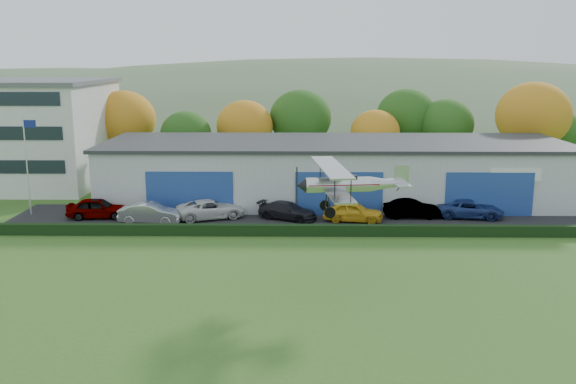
{
  "coord_description": "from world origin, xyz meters",
  "views": [
    {
      "loc": [
        1.62,
        -27.16,
        12.51
      ],
      "look_at": [
        1.08,
        10.37,
        4.45
      ],
      "focal_mm": 39.12,
      "sensor_mm": 36.0,
      "label": 1
    }
  ],
  "objects_px": {
    "car_6": "(470,209)",
    "biplane": "(348,183)",
    "car_2": "(211,209)",
    "car_5": "(412,209)",
    "car_1": "(150,213)",
    "flagpole": "(28,157)",
    "car_3": "(288,211)",
    "hangar": "(335,170)",
    "car_4": "(353,212)",
    "office_block": "(1,132)",
    "car_0": "(98,208)"
  },
  "relations": [
    {
      "from": "flagpole",
      "to": "car_1",
      "type": "height_order",
      "value": "flagpole"
    },
    {
      "from": "car_4",
      "to": "car_1",
      "type": "bearing_deg",
      "value": 102.61
    },
    {
      "from": "car_4",
      "to": "car_6",
      "type": "distance_m",
      "value": 9.47
    },
    {
      "from": "hangar",
      "to": "car_1",
      "type": "relative_size",
      "value": 8.52
    },
    {
      "from": "hangar",
      "to": "biplane",
      "type": "distance_m",
      "value": 21.38
    },
    {
      "from": "office_block",
      "to": "car_0",
      "type": "relative_size",
      "value": 4.34
    },
    {
      "from": "office_block",
      "to": "car_5",
      "type": "distance_m",
      "value": 41.37
    },
    {
      "from": "car_5",
      "to": "hangar",
      "type": "bearing_deg",
      "value": 40.27
    },
    {
      "from": "car_3",
      "to": "car_0",
      "type": "bearing_deg",
      "value": 114.21
    },
    {
      "from": "biplane",
      "to": "car_1",
      "type": "bearing_deg",
      "value": 131.66
    },
    {
      "from": "hangar",
      "to": "car_6",
      "type": "distance_m",
      "value": 12.45
    },
    {
      "from": "car_5",
      "to": "flagpole",
      "type": "bearing_deg",
      "value": 88.15
    },
    {
      "from": "hangar",
      "to": "car_4",
      "type": "bearing_deg",
      "value": -82.83
    },
    {
      "from": "office_block",
      "to": "car_1",
      "type": "bearing_deg",
      "value": -40.41
    },
    {
      "from": "office_block",
      "to": "car_5",
      "type": "xyz_separation_m",
      "value": [
        38.78,
        -13.72,
        -4.43
      ]
    },
    {
      "from": "flagpole",
      "to": "biplane",
      "type": "relative_size",
      "value": 1.1
    },
    {
      "from": "car_3",
      "to": "car_4",
      "type": "bearing_deg",
      "value": -72.12
    },
    {
      "from": "car_1",
      "to": "car_2",
      "type": "relative_size",
      "value": 0.89
    },
    {
      "from": "hangar",
      "to": "car_3",
      "type": "bearing_deg",
      "value": -119.32
    },
    {
      "from": "hangar",
      "to": "car_6",
      "type": "height_order",
      "value": "hangar"
    },
    {
      "from": "hangar",
      "to": "office_block",
      "type": "bearing_deg",
      "value": 167.99
    },
    {
      "from": "office_block",
      "to": "car_3",
      "type": "xyz_separation_m",
      "value": [
        28.9,
        -14.32,
        -4.48
      ]
    },
    {
      "from": "office_block",
      "to": "car_3",
      "type": "relative_size",
      "value": 4.37
    },
    {
      "from": "car_0",
      "to": "biplane",
      "type": "bearing_deg",
      "value": -130.75
    },
    {
      "from": "office_block",
      "to": "biplane",
      "type": "distance_m",
      "value": 42.96
    },
    {
      "from": "car_2",
      "to": "biplane",
      "type": "bearing_deg",
      "value": -166.31
    },
    {
      "from": "car_5",
      "to": "car_6",
      "type": "xyz_separation_m",
      "value": [
        4.6,
        0.09,
        -0.02
      ]
    },
    {
      "from": "car_5",
      "to": "biplane",
      "type": "height_order",
      "value": "biplane"
    },
    {
      "from": "hangar",
      "to": "car_0",
      "type": "relative_size",
      "value": 8.56
    },
    {
      "from": "flagpole",
      "to": "car_3",
      "type": "height_order",
      "value": "flagpole"
    },
    {
      "from": "car_2",
      "to": "car_3",
      "type": "distance_m",
      "value": 6.07
    },
    {
      "from": "flagpole",
      "to": "hangar",
      "type": "bearing_deg",
      "value": 13.51
    },
    {
      "from": "car_6",
      "to": "biplane",
      "type": "height_order",
      "value": "biplane"
    },
    {
      "from": "car_0",
      "to": "car_3",
      "type": "distance_m",
      "value": 15.05
    },
    {
      "from": "office_block",
      "to": "hangar",
      "type": "bearing_deg",
      "value": -12.01
    },
    {
      "from": "flagpole",
      "to": "biplane",
      "type": "height_order",
      "value": "flagpole"
    },
    {
      "from": "car_0",
      "to": "biplane",
      "type": "height_order",
      "value": "biplane"
    },
    {
      "from": "car_3",
      "to": "car_4",
      "type": "xyz_separation_m",
      "value": [
        5.09,
        -0.61,
        0.1
      ]
    },
    {
      "from": "hangar",
      "to": "car_6",
      "type": "bearing_deg",
      "value": -32.49
    },
    {
      "from": "flagpole",
      "to": "car_2",
      "type": "xyz_separation_m",
      "value": [
        14.72,
        -1.13,
        -3.99
      ]
    },
    {
      "from": "car_3",
      "to": "car_1",
      "type": "bearing_deg",
      "value": 121.92
    },
    {
      "from": "car_3",
      "to": "car_4",
      "type": "relative_size",
      "value": 1.03
    },
    {
      "from": "car_2",
      "to": "car_5",
      "type": "distance_m",
      "value": 15.95
    },
    {
      "from": "biplane",
      "to": "car_6",
      "type": "bearing_deg",
      "value": 46.41
    },
    {
      "from": "car_4",
      "to": "car_0",
      "type": "bearing_deg",
      "value": 97.86
    },
    {
      "from": "flagpole",
      "to": "car_5",
      "type": "bearing_deg",
      "value": -1.35
    },
    {
      "from": "car_4",
      "to": "biplane",
      "type": "relative_size",
      "value": 0.63
    },
    {
      "from": "hangar",
      "to": "car_3",
      "type": "distance_m",
      "value": 8.59
    },
    {
      "from": "office_block",
      "to": "car_6",
      "type": "distance_m",
      "value": 45.69
    },
    {
      "from": "car_1",
      "to": "car_4",
      "type": "xyz_separation_m",
      "value": [
        15.62,
        0.71,
        -0.0
      ]
    }
  ]
}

